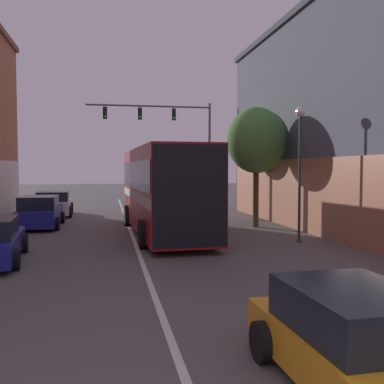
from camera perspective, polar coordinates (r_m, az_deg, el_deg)
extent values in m
cube|color=silver|center=(18.60, -7.59, -5.56)|extent=(0.14, 44.55, 0.01)
cube|color=#A86647|center=(19.04, 15.95, -0.62)|extent=(0.24, 23.33, 3.20)
cube|color=maroon|center=(18.82, -3.62, 0.38)|extent=(2.85, 10.21, 3.36)
cube|color=black|center=(18.80, -3.62, 2.22)|extent=(2.89, 10.01, 1.08)
cube|color=beige|center=(18.83, -3.62, -0.44)|extent=(2.88, 10.12, 0.34)
cube|color=black|center=(13.87, -0.21, -0.54)|extent=(2.39, 0.16, 3.23)
cylinder|color=black|center=(21.88, -8.18, -2.97)|extent=(0.34, 1.01, 1.00)
cylinder|color=black|center=(22.22, -1.76, -2.85)|extent=(0.34, 1.01, 1.00)
cylinder|color=black|center=(15.68, -6.23, -5.32)|extent=(0.34, 1.01, 1.00)
cylinder|color=black|center=(16.16, 2.62, -5.05)|extent=(0.34, 1.01, 1.00)
cube|color=orange|center=(6.11, 21.23, -19.55)|extent=(1.71, 3.98, 0.55)
cube|color=black|center=(6.11, 20.08, -13.98)|extent=(1.53, 2.08, 0.56)
cylinder|color=black|center=(6.81, 8.99, -18.27)|extent=(0.24, 0.59, 0.59)
cylinder|color=black|center=(7.55, 21.42, -16.29)|extent=(0.24, 0.59, 0.59)
cylinder|color=black|center=(15.85, -20.53, -6.15)|extent=(0.27, 0.61, 0.59)
cylinder|color=black|center=(13.21, -21.50, -7.97)|extent=(0.27, 0.61, 0.59)
cube|color=navy|center=(22.40, -18.78, -2.91)|extent=(1.80, 4.41, 0.72)
cube|color=black|center=(22.12, -18.88, -1.27)|extent=(1.64, 2.30, 0.60)
cylinder|color=black|center=(23.89, -20.51, -3.13)|extent=(0.23, 0.59, 0.59)
cylinder|color=black|center=(23.67, -16.16, -3.11)|extent=(0.23, 0.59, 0.59)
cylinder|color=black|center=(21.22, -21.69, -3.90)|extent=(0.23, 0.59, 0.59)
cylinder|color=black|center=(20.97, -16.78, -3.89)|extent=(0.23, 0.59, 0.59)
cube|color=silver|center=(27.62, -17.18, -1.78)|extent=(2.09, 4.52, 0.70)
cube|color=black|center=(27.35, -17.23, -0.51)|extent=(1.84, 2.39, 0.55)
cylinder|color=black|center=(29.08, -18.92, -1.97)|extent=(0.25, 0.66, 0.66)
cylinder|color=black|center=(28.96, -15.07, -1.93)|extent=(0.25, 0.66, 0.66)
cylinder|color=black|center=(26.35, -19.49, -2.48)|extent=(0.25, 0.66, 0.66)
cylinder|color=black|center=(26.22, -15.24, -2.44)|extent=(0.25, 0.66, 0.66)
cylinder|color=#514C47|center=(31.45, 2.22, 4.60)|extent=(0.18, 0.18, 7.29)
cylinder|color=#514C47|center=(31.06, -5.47, 10.81)|extent=(8.40, 0.12, 0.12)
cube|color=black|center=(31.20, -2.35, 9.82)|extent=(0.28, 0.24, 0.80)
sphere|color=black|center=(31.08, -2.31, 10.31)|extent=(0.18, 0.18, 0.18)
sphere|color=black|center=(31.05, -2.31, 9.85)|extent=(0.18, 0.18, 0.18)
sphere|color=green|center=(31.02, -2.31, 9.40)|extent=(0.18, 0.18, 0.18)
cube|color=black|center=(30.95, -6.65, 9.86)|extent=(0.28, 0.24, 0.80)
sphere|color=black|center=(30.83, -6.63, 10.35)|extent=(0.18, 0.18, 0.18)
sphere|color=black|center=(30.80, -6.63, 9.89)|extent=(0.18, 0.18, 0.18)
sphere|color=green|center=(30.77, -6.62, 9.43)|extent=(0.18, 0.18, 0.18)
cube|color=black|center=(30.87, -10.99, 9.84)|extent=(0.28, 0.24, 0.80)
sphere|color=black|center=(30.75, -11.00, 10.33)|extent=(0.18, 0.18, 0.18)
sphere|color=black|center=(30.72, -10.99, 9.88)|extent=(0.18, 0.18, 0.18)
sphere|color=green|center=(30.69, -10.99, 9.42)|extent=(0.18, 0.18, 0.18)
cone|color=#233323|center=(17.41, 13.42, -5.88)|extent=(0.26, 0.26, 0.20)
cylinder|color=#233323|center=(17.21, 13.51, 1.60)|extent=(0.10, 0.10, 4.73)
sphere|color=white|center=(17.33, 13.61, 9.87)|extent=(0.37, 0.37, 0.37)
cylinder|color=#4C3823|center=(21.40, 8.10, -0.55)|extent=(0.28, 0.28, 2.90)
ellipsoid|color=#4C843D|center=(21.40, 8.15, 6.53)|extent=(2.80, 2.52, 3.08)
cylinder|color=#3D2D1E|center=(24.38, 8.16, -0.13)|extent=(0.23, 0.23, 2.89)
ellipsoid|color=#38702D|center=(24.39, 8.20, 6.30)|extent=(3.03, 2.73, 3.34)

